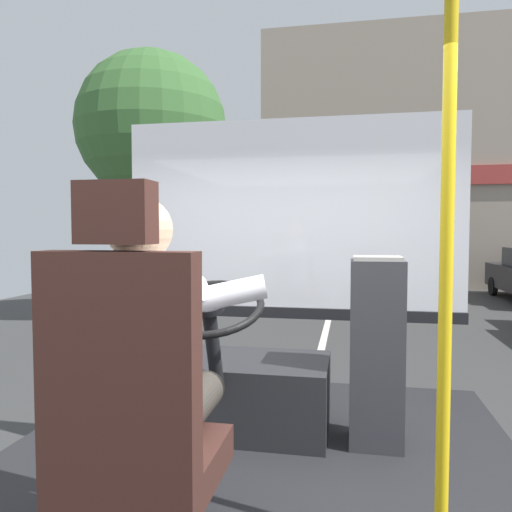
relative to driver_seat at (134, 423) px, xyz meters
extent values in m
cube|color=#363636|center=(0.22, 9.39, -1.33)|extent=(18.00, 44.00, 0.05)
cube|color=silver|center=(0.22, 9.39, -1.30)|extent=(0.12, 39.60, 0.00)
cube|color=black|center=(0.22, 0.59, -0.55)|extent=(2.60, 3.20, 0.06)
cube|color=#381E19|center=(0.00, 0.09, -0.18)|extent=(0.48, 0.48, 0.12)
cube|color=#381E19|center=(0.00, -0.10, 0.21)|extent=(0.48, 0.10, 0.66)
cube|color=#381E19|center=(0.00, -0.10, 0.65)|extent=(0.22, 0.10, 0.18)
cylinder|color=#332D28|center=(0.09, 0.25, -0.05)|extent=(0.14, 0.52, 0.14)
cylinder|color=#332D28|center=(-0.09, 0.25, -0.05)|extent=(0.14, 0.52, 0.14)
cylinder|color=silver|center=(0.00, 0.06, 0.20)|extent=(0.33, 0.33, 0.63)
cube|color=navy|center=(0.00, 0.23, 0.27)|extent=(0.06, 0.01, 0.39)
sphere|color=tan|center=(0.00, 0.06, 0.60)|extent=(0.21, 0.21, 0.21)
cylinder|color=silver|center=(0.10, 0.31, 0.34)|extent=(0.53, 0.19, 0.19)
cylinder|color=silver|center=(-0.10, 0.31, 0.34)|extent=(0.53, 0.19, 0.19)
cube|color=black|center=(0.00, 1.26, -0.32)|extent=(1.10, 0.56, 0.40)
cylinder|color=black|center=(0.00, 0.90, 0.02)|extent=(0.07, 0.23, 0.46)
torus|color=black|center=(0.00, 0.82, 0.24)|extent=(0.54, 0.52, 0.22)
cylinder|color=black|center=(0.00, 0.82, 0.24)|extent=(0.15, 0.15, 0.08)
cylinder|color=gold|center=(0.97, 0.29, 0.57)|extent=(0.04, 0.04, 2.18)
cube|color=#333338|center=(0.80, 1.19, -0.04)|extent=(0.27, 0.26, 0.97)
cube|color=#9E9993|center=(0.80, 1.19, 0.46)|extent=(0.24, 0.23, 0.02)
cube|color=silver|center=(0.22, 2.21, 0.73)|extent=(2.50, 0.01, 1.40)
cube|color=black|center=(0.22, 2.21, -0.01)|extent=(2.50, 0.08, 0.08)
cylinder|color=#4C3828|center=(-3.45, 8.35, 0.22)|extent=(0.31, 0.31, 3.05)
sphere|color=#35602D|center=(-3.45, 8.35, 2.76)|extent=(3.12, 3.12, 3.12)
cube|color=gray|center=(4.24, 17.72, 3.05)|extent=(13.24, 5.06, 8.72)
cube|color=#9E332D|center=(4.24, 15.13, 2.35)|extent=(12.71, 0.12, 0.60)
cylinder|color=black|center=(4.78, 13.88, -1.03)|extent=(0.14, 0.54, 0.54)
cube|color=silver|center=(5.12, 18.23, -0.80)|extent=(1.97, 4.40, 0.56)
cube|color=#282D33|center=(5.12, 17.97, -0.31)|extent=(1.62, 2.42, 0.42)
cylinder|color=black|center=(6.06, 19.59, -1.08)|extent=(0.14, 0.46, 0.46)
cylinder|color=black|center=(4.19, 19.59, -1.08)|extent=(0.14, 0.46, 0.46)
cylinder|color=black|center=(6.06, 16.86, -1.08)|extent=(0.14, 0.46, 0.46)
cylinder|color=black|center=(4.19, 16.86, -1.08)|extent=(0.14, 0.46, 0.46)
camera|label=1|loc=(0.66, -1.39, 0.60)|focal=34.23mm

